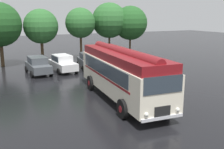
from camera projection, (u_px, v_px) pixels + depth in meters
ground_plane at (130, 101)px, 17.37m from camera, size 120.00×120.00×0.00m
vintage_bus at (122, 72)px, 17.28m from camera, size 3.41×10.27×3.49m
car_near_left at (38, 65)px, 25.06m from camera, size 2.11×4.27×1.66m
car_mid_left at (63, 63)px, 26.14m from camera, size 2.22×4.32×1.66m
car_mid_right at (89, 61)px, 27.47m from camera, size 2.30×4.36×1.66m
tree_left_of_centre at (0, 24)px, 27.94m from camera, size 4.73×4.73×6.90m
tree_centre at (42, 26)px, 30.23m from camera, size 3.99×3.99×6.25m
tree_right_of_centre at (81, 23)px, 32.21m from camera, size 3.72×3.72×6.43m
tree_far_right at (109, 20)px, 34.41m from camera, size 4.62×4.62×7.14m
tree_extra_right at (130, 23)px, 35.03m from camera, size 4.53×4.53×6.74m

